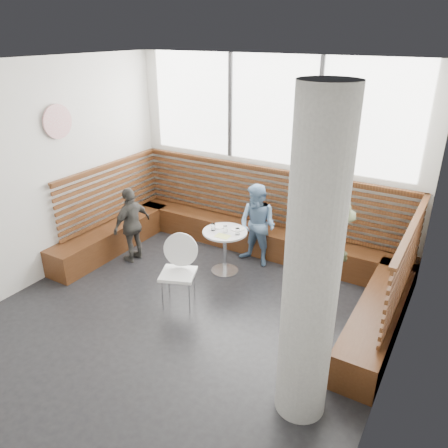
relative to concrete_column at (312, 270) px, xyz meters
The scene contains 15 objects.
room 1.95m from the concrete_column, 161.90° to the left, with size 5.00×5.00×3.20m.
booth 3.24m from the concrete_column, 127.94° to the left, with size 5.00×2.50×1.44m.
concrete_column is the anchor object (origin of this frame).
wall_art 4.48m from the concrete_column, 166.94° to the left, with size 0.50×0.50×0.03m, color white.
cafe_table 3.02m from the concrete_column, 136.38° to the left, with size 0.69×0.69×0.71m.
cafe_chair 2.52m from the concrete_column, 156.82° to the left, with size 0.48×0.47×1.00m.
adult_man 2.02m from the concrete_column, 101.52° to the left, with size 1.03×0.59×1.60m, color #4E583B.
child_back 3.14m from the concrete_column, 125.36° to the left, with size 0.65×0.51×1.35m, color #6B90BA.
child_left 3.98m from the concrete_column, 156.66° to the left, with size 0.73×0.31×1.25m, color #43413C.
plate_near 3.12m from the concrete_column, 137.24° to the left, with size 0.20×0.20×0.01m, color white.
plate_far 2.97m from the concrete_column, 132.23° to the left, with size 0.21×0.21×0.01m, color white.
glass_left 3.02m from the concrete_column, 139.62° to the left, with size 0.07×0.07×0.11m, color white.
glass_mid 2.89m from the concrete_column, 136.52° to the left, with size 0.07×0.07×0.11m, color white.
glass_right 2.78m from the concrete_column, 133.15° to the left, with size 0.07×0.07×0.10m, color white.
menu_card 2.80m from the concrete_column, 138.16° to the left, with size 0.22×0.15×0.00m, color #A5C64C.
Camera 1 is at (2.88, -3.86, 3.53)m, focal length 35.00 mm.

